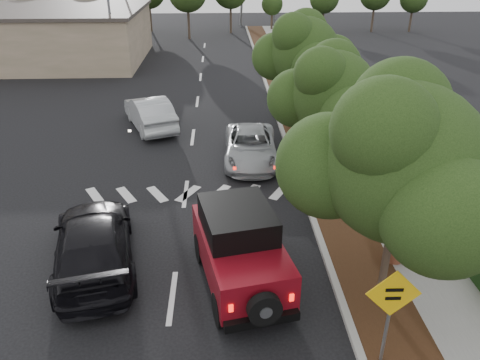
{
  "coord_description": "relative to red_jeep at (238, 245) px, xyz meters",
  "views": [
    {
      "loc": [
        1.44,
        -10.12,
        8.69
      ],
      "look_at": [
        2.0,
        3.0,
        2.07
      ],
      "focal_mm": 35.0,
      "sensor_mm": 36.0,
      "label": 1
    }
  ],
  "objects": [
    {
      "name": "speed_hump_sign",
      "position": [
        3.16,
        -3.22,
        0.6
      ],
      "size": [
        1.2,
        0.11,
        2.56
      ],
      "rotation": [
        0.0,
        0.0,
        -0.02
      ],
      "color": "slate",
      "rests_on": "ground"
    },
    {
      "name": "transmission_tower",
      "position": [
        4.14,
        47.29,
        -1.17
      ],
      "size": [
        7.0,
        4.0,
        28.0
      ],
      "primitive_type": null,
      "color": "slate",
      "rests_on": "ground"
    },
    {
      "name": "ground",
      "position": [
        -1.86,
        -0.71,
        -1.17
      ],
      "size": [
        120.0,
        120.0,
        0.0
      ],
      "primitive_type": "plane",
      "color": "black",
      "rests_on": "ground"
    },
    {
      "name": "hedge",
      "position": [
        7.04,
        11.29,
        -0.77
      ],
      "size": [
        0.8,
        70.0,
        0.8
      ],
      "primitive_type": "cube",
      "color": "black",
      "rests_on": "ground"
    },
    {
      "name": "red_jeep",
      "position": [
        0.0,
        0.0,
        0.0
      ],
      "size": [
        2.79,
        4.71,
        2.31
      ],
      "rotation": [
        0.0,
        0.0,
        0.21
      ],
      "color": "black",
      "rests_on": "ground"
    },
    {
      "name": "terracotta_planter",
      "position": [
        4.74,
        0.55,
        -0.42
      ],
      "size": [
        0.64,
        0.64,
        1.11
      ],
      "rotation": [
        0.0,
        0.0,
        -0.04
      ],
      "color": "brown",
      "rests_on": "ground"
    },
    {
      "name": "light_pole_a",
      "position": [
        -8.36,
        25.29,
        -1.17
      ],
      "size": [
        2.0,
        0.22,
        9.0
      ],
      "primitive_type": null,
      "color": "slate",
      "rests_on": "ground"
    },
    {
      "name": "black_suv_oncoming",
      "position": [
        -4.26,
        0.87,
        -0.37
      ],
      "size": [
        3.41,
        5.91,
        1.61
      ],
      "primitive_type": "imported",
      "rotation": [
        0.0,
        0.0,
        3.36
      ],
      "color": "black",
      "rests_on": "ground"
    },
    {
      "name": "silver_suv_ahead",
      "position": [
        0.88,
        8.32,
        -0.49
      ],
      "size": [
        2.45,
        5.02,
        1.37
      ],
      "primitive_type": "imported",
      "rotation": [
        0.0,
        0.0,
        -0.03
      ],
      "color": "#A2A6AA",
      "rests_on": "ground"
    },
    {
      "name": "commercial_building",
      "position": [
        -17.86,
        29.29,
        0.83
      ],
      "size": [
        22.0,
        12.0,
        4.0
      ],
      "primitive_type": "cube",
      "color": "gray",
      "rests_on": "ground"
    },
    {
      "name": "parked_suv",
      "position": [
        -10.11,
        24.96,
        -0.35
      ],
      "size": [
        4.96,
        2.31,
        1.64
      ],
      "primitive_type": "imported",
      "rotation": [
        0.0,
        0.0,
        1.49
      ],
      "color": "#A4A6AB",
      "rests_on": "ground"
    },
    {
      "name": "sidewalk",
      "position": [
        5.64,
        11.29,
        -1.11
      ],
      "size": [
        2.0,
        70.0,
        0.12
      ],
      "primitive_type": "cube",
      "color": "gray",
      "rests_on": "ground"
    },
    {
      "name": "silver_sedan_oncoming",
      "position": [
        -4.14,
        12.8,
        -0.35
      ],
      "size": [
        3.46,
        5.31,
        1.65
      ],
      "primitive_type": "imported",
      "rotation": [
        0.0,
        0.0,
        3.51
      ],
      "color": "#B8BCC0",
      "rests_on": "ground"
    },
    {
      "name": "street_tree_far",
      "position": [
        3.74,
        12.29,
        -1.17
      ],
      "size": [
        3.4,
        3.4,
        5.62
      ],
      "primitive_type": null,
      "color": "#1C3311",
      "rests_on": "ground"
    },
    {
      "name": "street_tree_near",
      "position": [
        3.74,
        -1.21,
        -1.17
      ],
      "size": [
        3.8,
        3.8,
        5.92
      ],
      "primitive_type": null,
      "color": "#1C3311",
      "rests_on": "ground"
    },
    {
      "name": "planting_strip",
      "position": [
        3.74,
        11.29,
        -1.11
      ],
      "size": [
        1.8,
        70.0,
        0.12
      ],
      "primitive_type": "cube",
      "color": "black",
      "rests_on": "ground"
    },
    {
      "name": "street_tree_mid",
      "position": [
        3.74,
        5.79,
        -1.17
      ],
      "size": [
        3.2,
        3.2,
        5.32
      ],
      "primitive_type": null,
      "color": "#1C3311",
      "rests_on": "ground"
    },
    {
      "name": "light_pole_b",
      "position": [
        -9.36,
        37.29,
        -1.17
      ],
      "size": [
        2.0,
        0.22,
        9.0
      ],
      "primitive_type": null,
      "color": "slate",
      "rests_on": "ground"
    },
    {
      "name": "curb",
      "position": [
        2.74,
        11.29,
        -1.1
      ],
      "size": [
        0.2,
        70.0,
        0.15
      ],
      "primitive_type": "cube",
      "color": "#9E9B93",
      "rests_on": "ground"
    }
  ]
}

